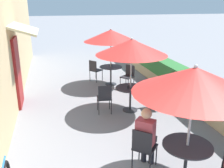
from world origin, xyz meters
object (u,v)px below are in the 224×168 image
object	(u,v)px
cafe_chair_near_right	(144,146)
seated_patron_near_right	(146,135)
patio_umbrella_mid	(132,47)
coffee_cup_mid	(128,86)
patio_umbrella_near	(195,80)
patio_table_near	(187,153)
patio_table_far	(111,71)
cafe_chair_far_right	(128,75)
coffee_cup_far	(111,65)
cafe_chair_mid_right	(105,97)
cafe_chair_far_left	(95,69)
patio_table_mid	(130,93)
patio_umbrella_far	(111,36)
cafe_chair_mid_left	(155,92)

from	to	relation	value
cafe_chair_near_right	seated_patron_near_right	bearing A→B (deg)	90.00
patio_umbrella_mid	coffee_cup_mid	distance (m)	1.13
patio_umbrella_near	patio_umbrella_mid	xyz separation A→B (m)	(-0.01, 3.15, 0.00)
patio_table_near	patio_table_far	world-z (taller)	same
cafe_chair_far_right	coffee_cup_far	distance (m)	0.87
patio_table_near	cafe_chair_far_right	size ratio (longest dim) A/B	1.00
cafe_chair_mid_right	cafe_chair_far_left	distance (m)	3.12
coffee_cup_far	patio_table_far	bearing A→B (deg)	-107.53
cafe_chair_near_right	patio_table_far	distance (m)	5.26
patio_table_mid	coffee_cup_mid	distance (m)	0.23
cafe_chair_mid_right	seated_patron_near_right	bearing A→B (deg)	-80.03
patio_table_near	patio_umbrella_far	bearing A→B (deg)	89.84
patio_umbrella_near	patio_table_near	bearing A→B (deg)	90.00
patio_table_mid	cafe_chair_mid_left	distance (m)	0.78
patio_umbrella_mid	cafe_chair_mid_left	size ratio (longest dim) A/B	2.49
patio_umbrella_near	cafe_chair_mid_right	xyz separation A→B (m)	(-0.79, 3.14, -1.38)
cafe_chair_far_right	coffee_cup_far	size ratio (longest dim) A/B	9.67
patio_table_far	cafe_chair_far_right	world-z (taller)	cafe_chair_far_right
coffee_cup_mid	patio_umbrella_mid	bearing A→B (deg)	18.49
patio_table_near	cafe_chair_far_right	distance (m)	5.14
cafe_chair_near_right	patio_table_far	world-z (taller)	cafe_chair_near_right
seated_patron_near_right	cafe_chair_far_left	distance (m)	5.71
cafe_chair_mid_left	coffee_cup_mid	bearing A→B (deg)	7.31
patio_table_near	cafe_chair_far_right	world-z (taller)	cafe_chair_far_right
cafe_chair_near_right	patio_table_mid	world-z (taller)	cafe_chair_near_right
patio_table_near	seated_patron_near_right	distance (m)	0.79
patio_umbrella_far	seated_patron_near_right	bearing A→B (deg)	-96.32
cafe_chair_near_right	cafe_chair_mid_left	world-z (taller)	same
patio_table_mid	coffee_cup_mid	xyz separation A→B (m)	(-0.08, -0.03, 0.22)
patio_umbrella_near	cafe_chair_mid_left	distance (m)	3.54
patio_table_far	coffee_cup_far	size ratio (longest dim) A/B	9.64
patio_table_near	patio_table_far	size ratio (longest dim) A/B	1.00
coffee_cup_mid	patio_table_mid	bearing A→B (deg)	18.49
patio_umbrella_mid	patio_table_far	bearing A→B (deg)	89.33
seated_patron_near_right	cafe_chair_far_right	xyz separation A→B (m)	(1.10, 4.56, -0.17)
patio_table_mid	cafe_chair_mid_left	world-z (taller)	cafe_chair_mid_left
coffee_cup_far	patio_umbrella_far	bearing A→B (deg)	-107.53
patio_umbrella_far	cafe_chair_far_left	xyz separation A→B (m)	(-0.53, 0.57, -1.38)
patio_umbrella_near	patio_table_mid	size ratio (longest dim) A/B	2.49
seated_patron_near_right	coffee_cup_mid	size ratio (longest dim) A/B	13.89
cafe_chair_near_right	patio_umbrella_far	world-z (taller)	patio_umbrella_far
cafe_chair_far_left	coffee_cup_mid	bearing A→B (deg)	-29.56
cafe_chair_far_left	coffee_cup_far	size ratio (longest dim) A/B	9.67
patio_umbrella_mid	patio_table_far	world-z (taller)	patio_umbrella_mid
cafe_chair_mid_right	coffee_cup_mid	xyz separation A→B (m)	(0.70, -0.01, 0.25)
seated_patron_near_right	cafe_chair_near_right	bearing A→B (deg)	-90.00
coffee_cup_far	seated_patron_near_right	bearing A→B (deg)	-96.55
patio_table_near	patio_table_far	bearing A→B (deg)	89.84
patio_table_mid	patio_table_far	size ratio (longest dim) A/B	1.00
coffee_cup_mid	cafe_chair_far_left	world-z (taller)	cafe_chair_far_left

